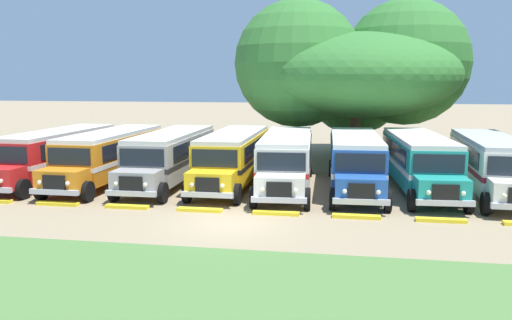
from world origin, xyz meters
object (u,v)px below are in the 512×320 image
at_px(parked_bus_slot_1, 110,154).
at_px(parked_bus_slot_3, 233,155).
at_px(parked_bus_slot_0, 57,152).
at_px(parked_bus_slot_2, 171,155).
at_px(broad_shade_tree, 356,71).
at_px(parked_bus_slot_6, 419,159).
at_px(parked_bus_slot_4, 287,158).
at_px(parked_bus_slot_5, 355,159).
at_px(parked_bus_slot_7, 490,162).

distance_m(parked_bus_slot_1, parked_bus_slot_3, 7.00).
relative_size(parked_bus_slot_0, parked_bus_slot_2, 1.00).
bearing_deg(parked_bus_slot_3, parked_bus_slot_0, -86.98).
bearing_deg(parked_bus_slot_0, parked_bus_slot_1, 91.13).
bearing_deg(broad_shade_tree, parked_bus_slot_2, -132.65).
bearing_deg(parked_bus_slot_6, parked_bus_slot_4, -88.24).
height_order(parked_bus_slot_1, parked_bus_slot_6, same).
xyz_separation_m(parked_bus_slot_4, broad_shade_tree, (3.69, 11.23, 4.74)).
distance_m(parked_bus_slot_2, parked_bus_slot_4, 6.50).
xyz_separation_m(parked_bus_slot_2, parked_bus_slot_5, (10.10, 0.12, 0.00)).
bearing_deg(parked_bus_slot_1, broad_shade_tree, 130.45).
xyz_separation_m(parked_bus_slot_0, parked_bus_slot_3, (10.24, 0.61, 0.00)).
xyz_separation_m(parked_bus_slot_3, broad_shade_tree, (6.71, 10.74, 4.74)).
distance_m(parked_bus_slot_3, parked_bus_slot_5, 6.62).
bearing_deg(parked_bus_slot_2, parked_bus_slot_4, 88.11).
xyz_separation_m(parked_bus_slot_0, parked_bus_slot_2, (6.76, 0.28, 0.00)).
bearing_deg(parked_bus_slot_4, parked_bus_slot_3, -102.44).
height_order(parked_bus_slot_4, parked_bus_slot_7, same).
distance_m(parked_bus_slot_4, parked_bus_slot_7, 10.39).
bearing_deg(parked_bus_slot_5, parked_bus_slot_4, -87.34).
bearing_deg(parked_bus_slot_2, parked_bus_slot_6, 91.57).
bearing_deg(parked_bus_slot_3, parked_bus_slot_6, 90.45).
distance_m(parked_bus_slot_1, parked_bus_slot_7, 20.37).
bearing_deg(broad_shade_tree, parked_bus_slot_6, -73.16).
relative_size(parked_bus_slot_1, parked_bus_slot_7, 1.00).
distance_m(parked_bus_slot_1, parked_bus_slot_5, 13.59).
height_order(parked_bus_slot_0, parked_bus_slot_3, same).
xyz_separation_m(parked_bus_slot_0, parked_bus_slot_1, (3.28, -0.03, 0.00)).
xyz_separation_m(parked_bus_slot_1, parked_bus_slot_2, (3.48, 0.31, 0.00)).
height_order(parked_bus_slot_2, broad_shade_tree, broad_shade_tree).
relative_size(parked_bus_slot_0, parked_bus_slot_4, 1.00).
bearing_deg(broad_shade_tree, parked_bus_slot_4, -108.20).
xyz_separation_m(parked_bus_slot_1, parked_bus_slot_4, (9.98, 0.14, 0.00)).
distance_m(parked_bus_slot_2, parked_bus_slot_6, 13.41).
height_order(parked_bus_slot_1, parked_bus_slot_3, same).
height_order(parked_bus_slot_2, parked_bus_slot_3, same).
height_order(parked_bus_slot_1, broad_shade_tree, broad_shade_tree).
bearing_deg(parked_bus_slot_6, parked_bus_slot_3, -92.67).
xyz_separation_m(parked_bus_slot_4, parked_bus_slot_7, (10.38, 0.42, 0.00)).
bearing_deg(parked_bus_slot_5, parked_bus_slot_6, 94.26).
relative_size(parked_bus_slot_2, parked_bus_slot_5, 1.00).
xyz_separation_m(parked_bus_slot_0, parked_bus_slot_7, (23.64, 0.53, 0.00)).
distance_m(parked_bus_slot_4, broad_shade_tree, 12.74).
distance_m(parked_bus_slot_1, broad_shade_tree, 18.41).
bearing_deg(parked_bus_slot_3, parked_bus_slot_1, -85.18).
xyz_separation_m(parked_bus_slot_0, parked_bus_slot_6, (20.16, 0.75, 0.00)).
bearing_deg(parked_bus_slot_3, parked_bus_slot_2, -85.00).
bearing_deg(parked_bus_slot_5, parked_bus_slot_0, -90.48).
xyz_separation_m(parked_bus_slot_3, parked_bus_slot_4, (3.01, -0.49, 0.00)).
xyz_separation_m(parked_bus_slot_6, parked_bus_slot_7, (3.48, -0.22, 0.00)).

